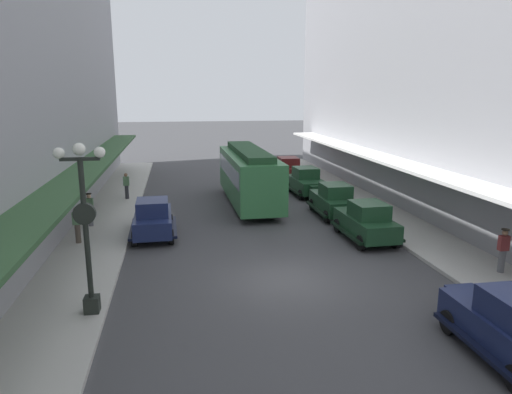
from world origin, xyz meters
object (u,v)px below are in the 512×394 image
object	(u,v)px
parked_car_4	(288,168)
parked_car_3	(153,217)
pedestrian_1	(126,186)
pedestrian_3	(503,250)
parked_car_1	(366,220)
parked_car_5	(512,324)
fire_hydrant	(386,221)
parked_car_0	(334,199)
lamp_post_with_clock	(85,222)
streetcar	(249,174)
pedestrian_0	(77,225)
pedestrian_2	(90,209)
parked_car_2	(306,181)

from	to	relation	value
parked_car_4	parked_car_3	bearing A→B (deg)	-126.39
pedestrian_1	pedestrian_3	xyz separation A→B (m)	(14.96, -15.09, 0.02)
parked_car_1	pedestrian_1	distance (m)	15.49
parked_car_5	fire_hydrant	distance (m)	11.16
parked_car_3	parked_car_0	bearing A→B (deg)	12.66
lamp_post_with_clock	pedestrian_1	world-z (taller)	lamp_post_with_clock
parked_car_3	streetcar	size ratio (longest dim) A/B	0.45
lamp_post_with_clock	pedestrian_3	world-z (taller)	lamp_post_with_clock
parked_car_4	lamp_post_with_clock	distance (m)	24.07
pedestrian_3	pedestrian_0	bearing A→B (deg)	158.68
streetcar	pedestrian_0	world-z (taller)	streetcar
lamp_post_with_clock	pedestrian_3	bearing A→B (deg)	3.05
parked_car_3	fire_hydrant	size ratio (longest dim) A/B	5.23
pedestrian_2	pedestrian_0	bearing A→B (deg)	-91.61
parked_car_1	pedestrian_2	size ratio (longest dim) A/B	2.57
parked_car_1	pedestrian_2	world-z (taller)	parked_car_1
parked_car_0	pedestrian_1	world-z (taller)	parked_car_0
parked_car_4	streetcar	bearing A→B (deg)	-119.40
parked_car_5	pedestrian_1	distance (m)	23.08
parked_car_2	lamp_post_with_clock	distance (m)	19.35
parked_car_0	parked_car_3	size ratio (longest dim) A/B	1.00
pedestrian_1	parked_car_1	bearing A→B (deg)	-40.93
parked_car_3	parked_car_1	bearing A→B (deg)	-12.97
lamp_post_with_clock	fire_hydrant	distance (m)	14.66
parked_car_5	pedestrian_3	xyz separation A→B (m)	(3.54, 4.97, 0.07)
parked_car_0	lamp_post_with_clock	bearing A→B (deg)	-137.88
parked_car_4	pedestrian_3	size ratio (longest dim) A/B	2.55
parked_car_1	lamp_post_with_clock	size ratio (longest dim) A/B	0.83
parked_car_5	streetcar	xyz separation A→B (m)	(-3.94, 17.82, 0.96)
lamp_post_with_clock	parked_car_0	bearing A→B (deg)	42.12
parked_car_5	lamp_post_with_clock	distance (m)	11.89
pedestrian_2	pedestrian_3	size ratio (longest dim) A/B	1.00
lamp_post_with_clock	pedestrian_1	xyz separation A→B (m)	(-0.48, 15.86, -2.00)
parked_car_2	fire_hydrant	xyz separation A→B (m)	(1.55, -8.84, -0.38)
pedestrian_0	pedestrian_3	distance (m)	17.42
parked_car_5	pedestrian_3	world-z (taller)	parked_car_5
pedestrian_1	pedestrian_0	bearing A→B (deg)	-98.26
streetcar	parked_car_5	bearing A→B (deg)	-77.53
parked_car_1	parked_car_2	distance (m)	9.94
streetcar	pedestrian_3	distance (m)	14.90
parked_car_1	pedestrian_3	world-z (taller)	parked_car_1
parked_car_5	fire_hydrant	xyz separation A→B (m)	(1.82, 11.01, -0.38)
streetcar	pedestrian_0	distance (m)	10.95
parked_car_0	lamp_post_with_clock	distance (m)	15.23
parked_car_4	parked_car_1	bearing A→B (deg)	-90.10
parked_car_2	parked_car_4	xyz separation A→B (m)	(0.05, 5.53, 0.00)
pedestrian_3	fire_hydrant	bearing A→B (deg)	105.95
pedestrian_2	parked_car_1	bearing A→B (deg)	-17.74
parked_car_2	streetcar	world-z (taller)	streetcar
parked_car_4	pedestrian_1	xyz separation A→B (m)	(-11.73, -5.32, 0.05)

